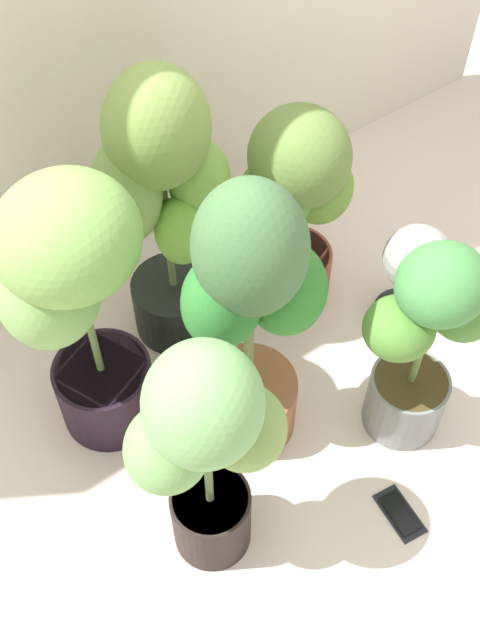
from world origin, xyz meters
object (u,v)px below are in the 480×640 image
Objects in this scene: potted_plant_front_right at (424,341)px; floor_fan at (416,265)px; potted_plant_front_left at (206,447)px; cell_phone at (400,513)px; potted_plant_center at (251,312)px; potted_plant_back_right at (297,196)px; potted_plant_back_left at (74,298)px; potted_plant_back_center at (163,203)px.

floor_fan is (0.25, 0.25, -0.13)m from potted_plant_front_right.
floor_fan is (0.85, 0.22, -0.22)m from potted_plant_front_left.
potted_plant_front_left is at bearing -102.47° from floor_fan.
potted_plant_center is at bearing -64.07° from cell_phone.
potted_plant_center reaches higher than potted_plant_back_right.
potted_plant_front_left is 0.65m from cell_phone.
potted_plant_back_left is 2.35× the size of floor_fan.
potted_plant_front_right is 0.79× the size of potted_plant_back_left.
potted_plant_back_right is at bearing 38.32° from potted_plant_front_left.
cell_phone is 0.68m from floor_fan.
cell_phone is (-0.24, -0.74, -0.38)m from potted_plant_back_right.
potted_plant_front_left is (-0.60, 0.03, 0.09)m from potted_plant_front_right.
potted_plant_back_right reaches higher than floor_fan.
potted_plant_back_center is at bearing -73.52° from cell_phone.
potted_plant_back_center is 1.06× the size of potted_plant_back_left.
potted_plant_center is at bearing -38.95° from potted_plant_back_left.
potted_plant_back_center is 1.18× the size of potted_plant_front_left.
potted_plant_back_right reaches higher than cell_phone.
potted_plant_back_left is at bearing -48.94° from cell_phone.
potted_plant_center reaches higher than potted_plant_back_left.
cell_phone is 0.43× the size of floor_fan.
cell_phone is (0.41, -0.23, -0.45)m from potted_plant_front_left.
potted_plant_back_center is at bearing -150.64° from floor_fan.
potted_plant_center is at bearing -141.50° from potted_plant_back_right.
potted_plant_front_right is at bearing -37.21° from potted_plant_back_left.
potted_plant_back_left is 0.96m from floor_fan.
potted_plant_back_left reaches higher than potted_plant_front_right.
floor_fan is at bearing -126.04° from cell_phone.
potted_plant_back_center is 0.39m from potted_plant_center.
potted_plant_back_right is (0.36, -0.09, -0.11)m from potted_plant_back_center.
potted_plant_front_right is 0.61m from potted_plant_front_left.
potted_plant_front_right is at bearing -94.83° from potted_plant_back_right.
potted_plant_back_right is (0.38, 0.30, -0.09)m from potted_plant_center.
cell_phone is at bearing -29.68° from potted_plant_front_left.
potted_plant_center reaches higher than floor_fan.
potted_plant_back_left is at bearing -156.59° from potted_plant_back_center.
potted_plant_back_center is at bearing 64.56° from potted_plant_front_left.
cell_phone is at bearing -81.41° from potted_plant_back_center.
potted_plant_back_center is 2.49× the size of floor_fan.
floor_fan is (0.21, -0.29, -0.16)m from potted_plant_back_right.
potted_plant_front_right is 0.88× the size of potted_plant_front_left.
potted_plant_back_right is 0.83m from potted_plant_front_left.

